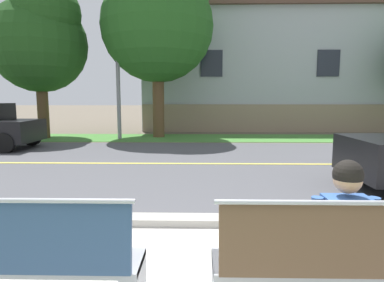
# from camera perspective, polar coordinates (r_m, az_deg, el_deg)

# --- Properties ---
(ground_plane) EXTENTS (140.00, 140.00, 0.00)m
(ground_plane) POSITION_cam_1_polar(r_m,az_deg,el_deg) (10.08, 0.25, -2.32)
(ground_plane) COLOR #665B4C
(curb_edge) EXTENTS (44.00, 0.30, 0.11)m
(curb_edge) POSITION_cam_1_polar(r_m,az_deg,el_deg) (4.59, -0.99, -13.66)
(curb_edge) COLOR #ADA89E
(curb_edge) RESTS_ON ground_plane
(street_asphalt) EXTENTS (52.00, 8.00, 0.01)m
(street_asphalt) POSITION_cam_1_polar(r_m,az_deg,el_deg) (8.61, 0.08, -3.98)
(street_asphalt) COLOR #515156
(street_asphalt) RESTS_ON ground_plane
(road_centre_line) EXTENTS (48.00, 0.14, 0.01)m
(road_centre_line) POSITION_cam_1_polar(r_m,az_deg,el_deg) (8.60, 0.08, -3.95)
(road_centre_line) COLOR #E0CC4C
(road_centre_line) RESTS_ON ground_plane
(far_verge_grass) EXTENTS (48.00, 2.80, 0.02)m
(far_verge_grass) POSITION_cam_1_polar(r_m,az_deg,el_deg) (14.16, 0.54, 0.55)
(far_verge_grass) COLOR #478438
(far_verge_grass) RESTS_ON ground_plane
(bench_left) EXTENTS (1.76, 0.48, 1.01)m
(bench_left) POSITION_cam_1_polar(r_m,az_deg,el_deg) (2.98, -26.76, -18.31)
(bench_left) COLOR #9EA0A8
(bench_left) RESTS_ON ground_plane
(bench_right) EXTENTS (1.76, 0.48, 1.01)m
(bench_right) POSITION_cam_1_polar(r_m,az_deg,el_deg) (2.85, 22.71, -19.35)
(bench_right) COLOR #9EA0A8
(bench_right) RESTS_ON ground_plane
(seated_person_blue) EXTENTS (0.52, 0.68, 1.25)m
(seated_person_blue) POSITION_cam_1_polar(r_m,az_deg,el_deg) (2.95, 24.21, -13.73)
(seated_person_blue) COLOR #47382D
(seated_person_blue) RESTS_ON ground_plane
(streetlamp) EXTENTS (0.24, 2.10, 7.81)m
(streetlamp) POSITION_cam_1_polar(r_m,az_deg,el_deg) (14.50, -12.77, 18.06)
(streetlamp) COLOR gray
(streetlamp) RESTS_ON ground_plane
(shade_tree_far_left) EXTENTS (3.91, 3.91, 6.45)m
(shade_tree_far_left) POSITION_cam_1_polar(r_m,az_deg,el_deg) (15.47, -24.77, 16.00)
(shade_tree_far_left) COLOR brown
(shade_tree_far_left) RESTS_ON ground_plane
(shade_tree_left) EXTENTS (4.76, 4.76, 7.86)m
(shade_tree_left) POSITION_cam_1_polar(r_m,az_deg,el_deg) (14.78, -5.48, 20.71)
(shade_tree_left) COLOR brown
(shade_tree_left) RESTS_ON ground_plane
(garden_wall) EXTENTS (13.00, 0.36, 1.40)m
(garden_wall) POSITION_cam_1_polar(r_m,az_deg,el_deg) (17.17, 13.48, 3.87)
(garden_wall) COLOR gray
(garden_wall) RESTS_ON ground_plane
(house_across_street) EXTENTS (13.89, 6.91, 6.84)m
(house_across_street) POSITION_cam_1_polar(r_m,az_deg,el_deg) (20.33, 11.42, 12.25)
(house_across_street) COLOR #A3ADB2
(house_across_street) RESTS_ON ground_plane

